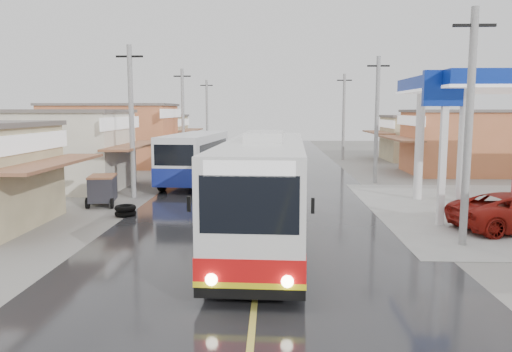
# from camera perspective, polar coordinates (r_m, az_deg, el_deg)

# --- Properties ---
(ground) EXTENTS (120.00, 120.00, 0.00)m
(ground) POSITION_cam_1_polar(r_m,az_deg,el_deg) (17.66, 0.50, -7.72)
(ground) COLOR slate
(ground) RESTS_ON ground
(road) EXTENTS (12.00, 90.00, 0.02)m
(road) POSITION_cam_1_polar(r_m,az_deg,el_deg) (32.37, 1.18, -0.71)
(road) COLOR black
(road) RESTS_ON ground
(centre_line) EXTENTS (0.15, 90.00, 0.01)m
(centre_line) POSITION_cam_1_polar(r_m,az_deg,el_deg) (32.37, 1.18, -0.69)
(centre_line) COLOR #D8CC4C
(centre_line) RESTS_ON road
(shopfronts_left) EXTENTS (11.00, 44.00, 5.20)m
(shopfronts_left) POSITION_cam_1_polar(r_m,az_deg,el_deg) (37.81, -18.86, 0.06)
(shopfronts_left) COLOR tan
(shopfronts_left) RESTS_ON ground
(utility_poles_left) EXTENTS (1.60, 50.00, 8.00)m
(utility_poles_left) POSITION_cam_1_polar(r_m,az_deg,el_deg) (34.18, -10.61, -0.42)
(utility_poles_left) COLOR gray
(utility_poles_left) RESTS_ON ground
(utility_poles_right) EXTENTS (1.60, 36.00, 8.00)m
(utility_poles_right) POSITION_cam_1_polar(r_m,az_deg,el_deg) (33.03, 13.42, -0.77)
(utility_poles_right) COLOR gray
(utility_poles_right) RESTS_ON ground
(coach_bus) EXTENTS (3.27, 12.59, 3.90)m
(coach_bus) POSITION_cam_1_polar(r_m,az_deg,el_deg) (17.42, 1.03, -1.61)
(coach_bus) COLOR silver
(coach_bus) RESTS_ON road
(second_bus) EXTENTS (3.40, 9.67, 3.15)m
(second_bus) POSITION_cam_1_polar(r_m,az_deg,el_deg) (32.02, -6.98, 2.18)
(second_bus) COLOR silver
(second_bus) RESTS_ON road
(cyclist) EXTENTS (0.78, 1.83, 1.92)m
(cyclist) POSITION_cam_1_polar(r_m,az_deg,el_deg) (29.11, -5.33, -0.44)
(cyclist) COLOR black
(cyclist) RESTS_ON ground
(tricycle_near) EXTENTS (1.60, 2.00, 1.51)m
(tricycle_near) POSITION_cam_1_polar(r_m,az_deg,el_deg) (25.42, -17.15, -1.38)
(tricycle_near) COLOR #26262D
(tricycle_near) RESTS_ON ground
(tyre_stack) EXTENTS (0.95, 0.95, 0.48)m
(tyre_stack) POSITION_cam_1_polar(r_m,az_deg,el_deg) (22.82, -14.70, -3.85)
(tyre_stack) COLOR black
(tyre_stack) RESTS_ON ground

